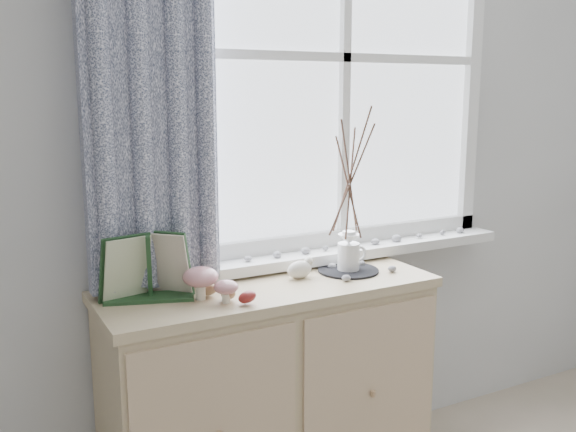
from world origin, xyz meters
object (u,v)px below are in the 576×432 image
object	(u,v)px
toadstool_cluster	(207,280)
twig_pitcher	(350,177)
sideboard	(270,396)
botanical_book	(151,268)

from	to	relation	value
toadstool_cluster	twig_pitcher	world-z (taller)	twig_pitcher
sideboard	twig_pitcher	distance (m)	0.86
toadstool_cluster	botanical_book	bearing A→B (deg)	157.53
botanical_book	sideboard	bearing A→B (deg)	16.63
sideboard	toadstool_cluster	size ratio (longest dim) A/B	7.10
toadstool_cluster	twig_pitcher	size ratio (longest dim) A/B	0.27
botanical_book	toadstool_cluster	distance (m)	0.18
twig_pitcher	toadstool_cluster	bearing A→B (deg)	-159.95
sideboard	toadstool_cluster	distance (m)	0.56
sideboard	toadstool_cluster	xyz separation A→B (m)	(-0.26, -0.06, 0.49)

